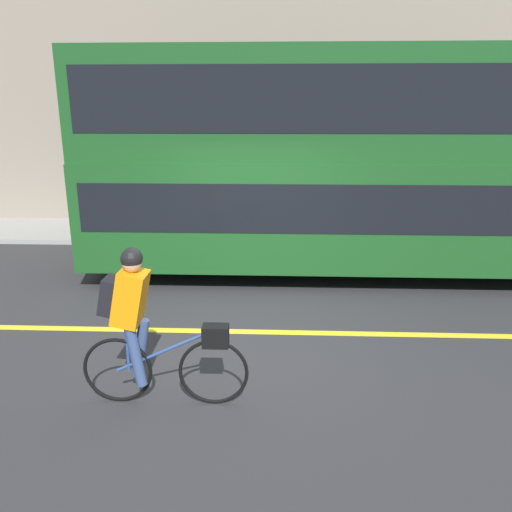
# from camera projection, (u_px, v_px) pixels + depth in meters

# --- Properties ---
(ground_plane) EXTENTS (80.00, 80.00, 0.00)m
(ground_plane) POSITION_uv_depth(u_px,v_px,m) (244.00, 340.00, 6.58)
(ground_plane) COLOR #2D2D30
(road_center_line) EXTENTS (50.00, 0.14, 0.01)m
(road_center_line) POSITION_uv_depth(u_px,v_px,m) (245.00, 332.00, 6.82)
(road_center_line) COLOR yellow
(road_center_line) RESTS_ON ground_plane
(sidewalk_curb) EXTENTS (60.00, 2.35, 0.10)m
(sidewalk_curb) POSITION_uv_depth(u_px,v_px,m) (260.00, 232.00, 12.22)
(sidewalk_curb) COLOR gray
(sidewalk_curb) RESTS_ON ground_plane
(building_facade) EXTENTS (60.00, 0.30, 7.99)m
(building_facade) POSITION_uv_depth(u_px,v_px,m) (262.00, 66.00, 12.39)
(building_facade) COLOR gray
(building_facade) RESTS_ON ground_plane
(bus) EXTENTS (9.26, 2.50, 3.87)m
(bus) POSITION_uv_depth(u_px,v_px,m) (350.00, 156.00, 8.79)
(bus) COLOR black
(bus) RESTS_ON ground_plane
(cyclist_on_bike) EXTENTS (1.70, 0.32, 1.66)m
(cyclist_on_bike) POSITION_uv_depth(u_px,v_px,m) (145.00, 323.00, 4.93)
(cyclist_on_bike) COLOR black
(cyclist_on_bike) RESTS_ON ground_plane
(trash_bin) EXTENTS (0.59, 0.59, 0.86)m
(trash_bin) POSITION_uv_depth(u_px,v_px,m) (114.00, 213.00, 12.12)
(trash_bin) COLOR #194C23
(trash_bin) RESTS_ON sidewalk_curb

